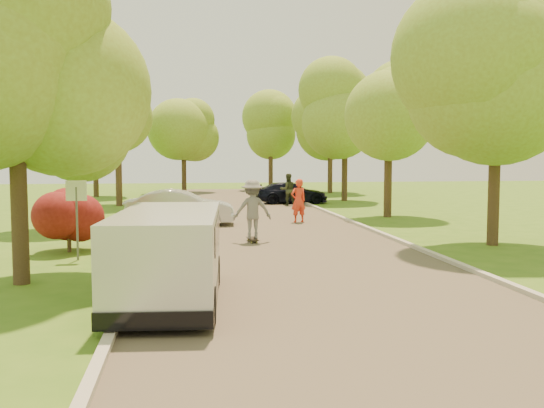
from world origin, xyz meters
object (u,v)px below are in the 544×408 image
silver_sedan (180,208)px  person_striped (298,201)px  dark_sedan (291,193)px  longboard (252,239)px  person_olive (288,190)px  skateboarder (252,209)px  minivan (169,254)px  street_sign (77,203)px

silver_sedan → person_striped: bearing=-82.2°
dark_sedan → longboard: (-4.01, -15.57, -0.52)m
dark_sedan → person_olive: size_ratio=2.37×
skateboarder → dark_sedan: bearing=-107.4°
minivan → dark_sedan: bearing=78.9°
person_striped → person_olive: (1.00, 8.58, -0.02)m
minivan → person_olive: person_olive is taller
street_sign → person_olive: size_ratio=1.19×
silver_sedan → longboard: (2.40, -5.19, -0.62)m
minivan → person_striped: 14.32m
silver_sedan → person_olive: (5.96, 8.90, 0.18)m
silver_sedan → person_olive: person_olive is taller
skateboarder → person_olive: 14.54m
dark_sedan → street_sign: bearing=152.2°
silver_sedan → skateboarder: size_ratio=2.28×
skateboarder → person_olive: skateboarder is taller
skateboarder → longboard: bearing=94.2°
dark_sedan → person_striped: size_ratio=2.32×
minivan → dark_sedan: size_ratio=1.14×
dark_sedan → skateboarder: bearing=164.2°
person_striped → street_sign: bearing=31.0°
street_sign → skateboarder: street_sign is taller
minivan → longboard: minivan is taller
dark_sedan → skateboarder: skateboarder is taller
person_striped → longboard: bearing=49.0°
skateboarder → person_olive: (3.56, 14.09, -0.18)m
longboard → person_striped: size_ratio=0.54×
silver_sedan → dark_sedan: silver_sedan is taller
person_striped → person_olive: bearing=-112.7°
silver_sedan → person_olive: 10.72m
person_olive → street_sign: bearing=55.8°
street_sign → person_striped: bearing=47.1°
silver_sedan → person_olive: bearing=-29.8°
dark_sedan → minivan: bearing=163.1°
minivan → person_olive: size_ratio=2.70×
person_olive → minivan: bearing=67.7°
street_sign → longboard: (5.09, 2.72, -1.46)m
silver_sedan → skateboarder: 5.73m
minivan → skateboarder: 8.27m
dark_sedan → person_olive: 1.57m
minivan → person_striped: person_striped is taller
minivan → person_striped: (5.06, 13.40, -0.01)m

